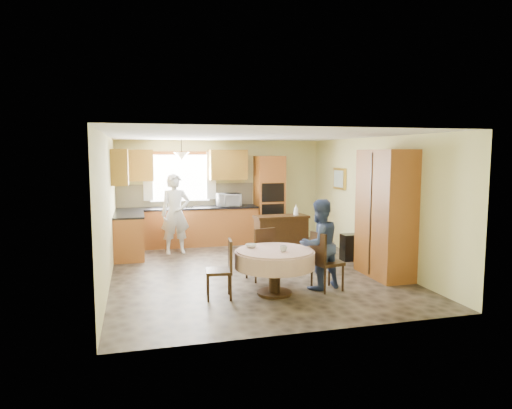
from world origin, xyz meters
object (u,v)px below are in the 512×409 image
at_px(chair_back, 262,251).
at_px(chair_right, 323,258).
at_px(person_dining, 319,244).
at_px(sideboard, 281,237).
at_px(chair_left, 224,266).
at_px(oven_tower, 269,199).
at_px(person_sink, 175,214).
at_px(dining_table, 275,260).
at_px(cupboard, 386,214).

xyz_separation_m(chair_back, chair_right, (0.79, -0.81, 0.01)).
distance_m(chair_right, person_dining, 0.25).
distance_m(sideboard, chair_right, 2.57).
bearing_deg(chair_left, oven_tower, 161.53).
distance_m(oven_tower, chair_left, 4.57).
distance_m(chair_right, person_sink, 3.97).
bearing_deg(dining_table, person_sink, 109.94).
bearing_deg(chair_right, sideboard, -16.34).
bearing_deg(sideboard, oven_tower, 79.87).
xyz_separation_m(chair_left, chair_back, (0.82, 0.77, 0.02)).
relative_size(dining_table, person_sink, 0.71).
height_order(oven_tower, sideboard, oven_tower).
relative_size(sideboard, chair_back, 1.23).
bearing_deg(sideboard, dining_table, -112.93).
xyz_separation_m(chair_left, person_sink, (-0.42, 3.35, 0.38)).
height_order(sideboard, dining_table, sideboard).
distance_m(chair_back, person_sink, 2.89).
bearing_deg(person_sink, sideboard, -26.53).
distance_m(chair_left, chair_back, 1.12).
height_order(cupboard, person_sink, cupboard).
distance_m(sideboard, person_dining, 2.45).
distance_m(cupboard, chair_back, 2.29).
height_order(chair_left, chair_right, chair_right).
bearing_deg(dining_table, oven_tower, 74.55).
xyz_separation_m(oven_tower, dining_table, (-1.14, -4.12, -0.51)).
bearing_deg(chair_right, dining_table, 75.22).
distance_m(sideboard, cupboard, 2.51).
xyz_separation_m(cupboard, person_sink, (-3.43, 2.86, -0.26)).
relative_size(cupboard, chair_right, 2.37).
relative_size(person_sink, person_dining, 1.19).
distance_m(dining_table, chair_back, 0.79).
bearing_deg(chair_right, oven_tower, -18.09).
bearing_deg(chair_right, chair_left, 75.12).
relative_size(dining_table, chair_back, 1.34).
bearing_deg(cupboard, person_dining, -164.62).
relative_size(sideboard, person_dining, 0.78).
xyz_separation_m(oven_tower, person_sink, (-2.36, -0.75, -0.19)).
bearing_deg(chair_right, cupboard, -82.97).
height_order(cupboard, chair_left, cupboard).
height_order(oven_tower, chair_right, oven_tower).
relative_size(cupboard, person_dining, 1.54).
relative_size(oven_tower, person_dining, 1.45).
xyz_separation_m(oven_tower, chair_right, (-0.33, -4.14, -0.54)).
height_order(sideboard, person_dining, person_dining).
relative_size(chair_right, person_sink, 0.55).
bearing_deg(sideboard, chair_right, -95.55).
bearing_deg(dining_table, cupboard, 12.94).
height_order(cupboard, person_dining, cupboard).
bearing_deg(chair_right, person_dining, -4.88).
bearing_deg(person_dining, oven_tower, -109.43).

